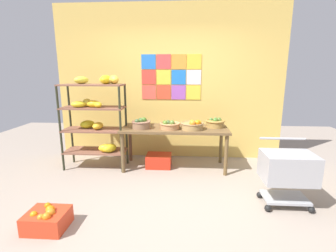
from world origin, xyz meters
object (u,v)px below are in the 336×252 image
object	(u,v)px
banana_shelf_unit	(96,113)
display_table	(175,132)
fruit_basket_right	(193,125)
fruit_basket_left	(170,125)
shopping_cart	(288,170)
fruit_basket_centre	(141,124)
fruit_basket_back_right	(215,123)
orange_crate_foreground	(47,219)
produce_crate_under_table	(159,161)

from	to	relation	value
banana_shelf_unit	display_table	world-z (taller)	banana_shelf_unit
fruit_basket_right	fruit_basket_left	bearing A→B (deg)	178.50
shopping_cart	display_table	bearing A→B (deg)	141.71
display_table	fruit_basket_centre	bearing A→B (deg)	-170.94
fruit_basket_back_right	shopping_cart	xyz separation A→B (m)	(0.74, -1.25, -0.32)
orange_crate_foreground	fruit_basket_left	bearing A→B (deg)	55.09
shopping_cart	produce_crate_under_table	bearing A→B (deg)	146.24
banana_shelf_unit	fruit_basket_left	xyz separation A→B (m)	(1.24, -0.03, -0.18)
produce_crate_under_table	banana_shelf_unit	bearing A→B (deg)	-175.76
fruit_basket_right	fruit_basket_centre	size ratio (longest dim) A/B	1.20
fruit_basket_right	produce_crate_under_table	distance (m)	0.90
banana_shelf_unit	orange_crate_foreground	bearing A→B (deg)	-88.56
fruit_basket_back_right	produce_crate_under_table	world-z (taller)	fruit_basket_back_right
produce_crate_under_table	orange_crate_foreground	size ratio (longest dim) A/B	1.04
display_table	fruit_basket_right	size ratio (longest dim) A/B	4.71
fruit_basket_centre	fruit_basket_left	bearing A→B (deg)	-0.68
fruit_basket_right	fruit_basket_back_right	xyz separation A→B (m)	(0.39, 0.20, 0.00)
shopping_cart	fruit_basket_centre	bearing A→B (deg)	152.41
banana_shelf_unit	fruit_basket_right	distance (m)	1.63
display_table	orange_crate_foreground	size ratio (longest dim) A/B	4.31
fruit_basket_back_right	orange_crate_foreground	distance (m)	2.83
display_table	fruit_basket_back_right	world-z (taller)	fruit_basket_back_right
fruit_basket_left	orange_crate_foreground	bearing A→B (deg)	-124.91
fruit_basket_right	fruit_basket_back_right	size ratio (longest dim) A/B	1.15
display_table	orange_crate_foreground	xyz separation A→B (m)	(-1.28, -1.82, -0.53)
fruit_basket_right	fruit_basket_left	world-z (taller)	fruit_basket_right
banana_shelf_unit	produce_crate_under_table	distance (m)	1.35
fruit_basket_centre	shopping_cart	size ratio (longest dim) A/B	0.39
fruit_basket_centre	orange_crate_foreground	distance (m)	1.99
fruit_basket_left	fruit_basket_back_right	xyz separation A→B (m)	(0.77, 0.19, 0.01)
display_table	shopping_cart	world-z (taller)	shopping_cart
fruit_basket_left	orange_crate_foreground	size ratio (longest dim) A/B	0.83
fruit_basket_left	fruit_basket_centre	distance (m)	0.48
display_table	fruit_basket_left	size ratio (longest dim) A/B	5.20
fruit_basket_left	fruit_basket_centre	world-z (taller)	fruit_basket_centre
produce_crate_under_table	fruit_basket_centre	bearing A→B (deg)	-159.94
produce_crate_under_table	orange_crate_foreground	world-z (taller)	orange_crate_foreground
fruit_basket_centre	orange_crate_foreground	bearing A→B (deg)	-112.74
fruit_basket_right	fruit_basket_centre	xyz separation A→B (m)	(-0.86, 0.02, 0.01)
fruit_basket_left	banana_shelf_unit	bearing A→B (deg)	178.62
fruit_basket_right	shopping_cart	world-z (taller)	fruit_basket_right
fruit_basket_back_right	fruit_basket_centre	world-z (taller)	fruit_basket_centre
fruit_basket_back_right	shopping_cart	size ratio (longest dim) A/B	0.41
orange_crate_foreground	fruit_basket_right	bearing A→B (deg)	47.28
display_table	orange_crate_foreground	world-z (taller)	display_table
fruit_basket_left	orange_crate_foreground	world-z (taller)	fruit_basket_left
display_table	fruit_basket_left	bearing A→B (deg)	-129.76
fruit_basket_right	fruit_basket_back_right	world-z (taller)	fruit_basket_right
fruit_basket_left	fruit_basket_back_right	world-z (taller)	fruit_basket_back_right
display_table	produce_crate_under_table	xyz separation A→B (m)	(-0.28, 0.01, -0.53)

